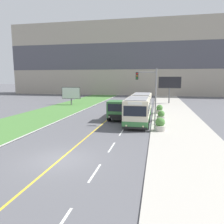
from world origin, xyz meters
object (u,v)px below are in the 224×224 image
Objects in this scene: billboard_large at (170,83)px; planter_round_second at (161,116)px; traffic_light_mast at (150,90)px; billboard_small at (71,93)px; city_bus at (140,108)px; dump_truck at (119,110)px; planter_round_near at (160,125)px; planter_round_third at (160,110)px; car_distant at (129,103)px.

billboard_large is 4.49× the size of planter_round_second.
billboard_small is (-15.51, 15.56, -1.69)m from traffic_light_mast.
traffic_light_mast is (1.28, -2.69, 2.38)m from city_bus.
planter_round_second is at bearing 2.22° from dump_truck.
city_bus is at bearing -42.10° from billboard_small.
billboard_large is 24.64m from planter_round_near.
billboard_small is at bearing 155.83° from planter_round_third.
billboard_large reaches higher than planter_round_third.
planter_round_second is (0.19, 5.43, -0.04)m from planter_round_near.
billboard_large is at bearing 17.65° from billboard_small.
billboard_small is at bearing -162.35° from billboard_large.
billboard_small is 3.08× the size of planter_round_second.
billboard_large reaches higher than car_distant.
billboard_small reaches higher than planter_round_second.
dump_truck is 12.53m from car_distant.
city_bus is 2.78m from planter_round_second.
planter_round_second is (16.84, -12.93, -1.63)m from billboard_small.
billboard_large is at bearing 41.96° from car_distant.
billboard_small is (-18.71, -5.95, -1.83)m from billboard_large.
billboard_large reaches higher than city_bus.
city_bus is at bearing 115.36° from traffic_light_mast.
planter_round_third is (2.47, 5.36, -0.93)m from city_bus.
car_distant is (-0.30, 12.51, -0.55)m from dump_truck.
planter_round_near is at bearing -73.53° from car_distant.
dump_truck reaches higher than car_distant.
traffic_light_mast is at bearing -45.08° from billboard_small.
traffic_light_mast is at bearing -98.42° from planter_round_third.
billboard_large is at bearing 69.83° from dump_truck.
dump_truck is at bearing -88.63° from car_distant.
dump_truck is at bearing -48.29° from billboard_small.
city_bus is at bearing -103.39° from billboard_large.
city_bus is 3.34× the size of billboard_small.
billboard_large is at bearing 81.53° from traffic_light_mast.
dump_truck is 1.07× the size of traffic_light_mast.
planter_round_second is at bearing -1.53° from city_bus.
planter_round_third is at bearing 65.28° from city_bus.
planter_round_second is 0.96× the size of planter_round_third.
planter_round_third is (-2.01, -13.45, -3.44)m from billboard_large.
traffic_light_mast is 5.13× the size of planter_round_second.
car_distant is 3.27× the size of planter_round_near.
billboard_large reaches higher than dump_truck.
billboard_large is 19.72m from billboard_small.
dump_truck is at bearing -110.17° from billboard_large.
traffic_light_mast reaches higher than car_distant.
planter_round_near is (4.95, -5.24, -0.58)m from dump_truck.
billboard_large is (4.48, 18.81, 2.52)m from city_bus.
traffic_light_mast is at bearing -98.47° from billboard_large.
traffic_light_mast is 4.71× the size of planter_round_near.
billboard_small reaches higher than dump_truck.
dump_truck is 5.06× the size of planter_round_near.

